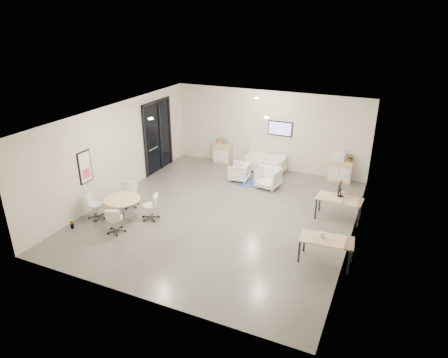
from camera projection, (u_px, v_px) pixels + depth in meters
room_shell at (222, 167)px, 12.26m from camera, size 9.60×10.60×4.80m
glass_door at (158, 134)px, 15.90m from camera, size 0.09×1.90×2.85m
artwork at (85, 167)px, 12.44m from camera, size 0.05×0.54×1.04m
wall_tv at (280, 128)px, 15.76m from camera, size 0.98×0.06×0.58m
ceiling_spots at (227, 110)px, 12.42m from camera, size 3.14×4.14×0.03m
sideboard_left at (223, 153)px, 17.04m from camera, size 0.77×0.40×0.86m
sideboard_right at (340, 171)px, 15.17m from camera, size 0.87×0.42×0.87m
books at (222, 141)px, 16.84m from camera, size 0.45×0.14×0.22m
printer at (339, 156)px, 14.97m from camera, size 0.53×0.46×0.34m
loveseat at (266, 164)px, 16.18m from camera, size 1.62×0.88×0.59m
blue_rug at (259, 183)px, 15.16m from camera, size 1.60×1.18×0.01m
armchair_left at (239, 171)px, 15.32m from camera, size 0.74×0.78×0.74m
armchair_right at (268, 177)px, 14.65m from camera, size 0.87×0.83×0.81m
desk_rear at (339, 200)px, 12.32m from camera, size 1.41×0.76×0.71m
desk_front at (327, 241)px, 10.17m from camera, size 1.40×0.79×0.70m
monitor at (340, 189)px, 12.34m from camera, size 0.20×0.50×0.44m
round_table at (122, 201)px, 12.37m from camera, size 1.13×1.13×0.68m
meeting_chairs at (123, 207)px, 12.44m from camera, size 2.32×2.32×0.82m
plant_cabinet at (351, 159)px, 14.80m from camera, size 0.34×0.36×0.24m
plant_floor at (73, 227)px, 11.98m from camera, size 0.21×0.31×0.13m
cup at (323, 235)px, 10.19m from camera, size 0.14×0.13×0.12m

